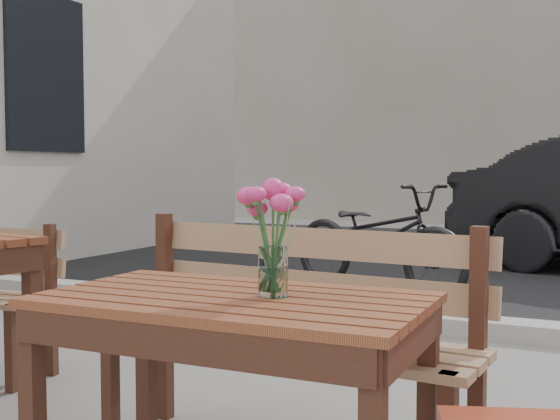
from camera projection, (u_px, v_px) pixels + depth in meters
The scene contains 5 objects.
street at pixel (503, 284), 6.53m from camera, with size 30.00×8.12×0.12m.
main_table at pixel (234, 333), 2.14m from camera, with size 1.16×0.68×0.71m.
main_bench at pixel (292, 311), 2.66m from camera, with size 1.52×0.57×0.93m.
main_vase at pixel (273, 223), 2.10m from camera, with size 0.19×0.19×0.35m.
bicycle at pixel (377, 238), 6.21m from camera, with size 0.65×1.86×0.98m, color black.
Camera 1 is at (0.85, -1.68, 1.10)m, focal length 45.00 mm.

